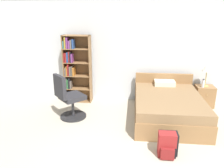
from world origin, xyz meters
name	(u,v)px	position (x,y,z in m)	size (l,w,h in m)	color
wall_back	(150,53)	(0.00, 3.23, 1.30)	(9.00, 0.06, 2.60)	silver
bookshelf	(75,69)	(-1.97, 2.95, 0.88)	(0.70, 0.31, 1.76)	olive
bed	(167,106)	(0.37, 2.15, 0.28)	(1.45, 2.01, 0.80)	olive
office_chair	(69,99)	(-1.83, 1.89, 0.46)	(0.72, 0.72, 1.04)	#232326
nightstand	(204,96)	(1.39, 2.94, 0.27)	(0.45, 0.41, 0.53)	olive
table_lamp	(207,69)	(1.37, 2.92, 0.99)	(0.24, 0.24, 0.58)	tan
water_bottle	(203,83)	(1.30, 2.84, 0.63)	(0.07, 0.07, 0.21)	silver
backpack_red	(167,145)	(0.17, 0.69, 0.20)	(0.28, 0.25, 0.42)	maroon
backpack_black	(168,144)	(0.20, 0.75, 0.19)	(0.31, 0.26, 0.39)	black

